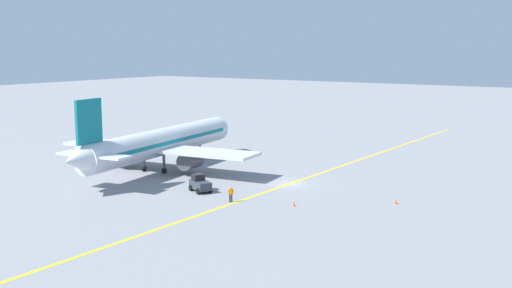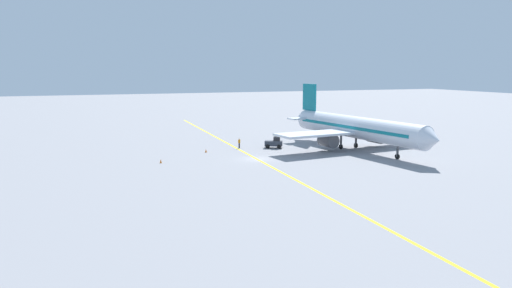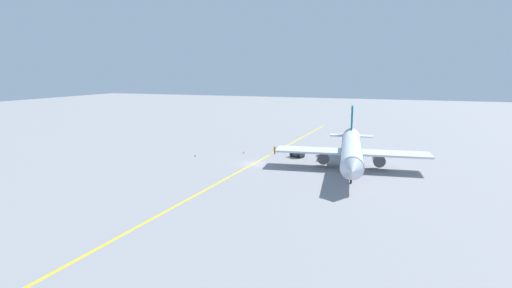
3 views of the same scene
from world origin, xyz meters
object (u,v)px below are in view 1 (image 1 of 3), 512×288
traffic_cone_near_nose (396,201)px  traffic_cone_mid_apron (294,204)px  airplane_at_gate (160,143)px  baggage_tug_dark (200,184)px  ground_crew_worker (231,194)px

traffic_cone_near_nose → traffic_cone_mid_apron: same height
airplane_at_gate → traffic_cone_mid_apron: size_ratio=64.59×
baggage_tug_dark → traffic_cone_mid_apron: bearing=1.4°
ground_crew_worker → airplane_at_gate: bearing=154.4°
airplane_at_gate → baggage_tug_dark: bearing=-28.7°
traffic_cone_near_nose → baggage_tug_dark: bearing=-161.4°
airplane_at_gate → ground_crew_worker: (17.50, -8.39, -2.80)m
airplane_at_gate → traffic_cone_near_nose: airplane_at_gate is taller
baggage_tug_dark → traffic_cone_mid_apron: baggage_tug_dark is taller
ground_crew_worker → traffic_cone_near_nose: 17.38m
ground_crew_worker → traffic_cone_mid_apron: 6.84m
baggage_tug_dark → airplane_at_gate: bearing=151.3°
traffic_cone_near_nose → traffic_cone_mid_apron: size_ratio=1.00×
airplane_at_gate → baggage_tug_dark: 13.79m
ground_crew_worker → baggage_tug_dark: bearing=161.5°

